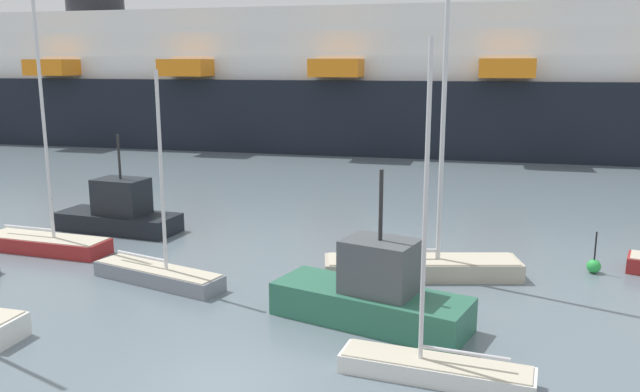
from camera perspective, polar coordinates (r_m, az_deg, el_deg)
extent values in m
plane|color=slate|center=(16.53, -8.76, -16.32)|extent=(600.00, 600.00, 0.00)
cube|color=#BCB29E|center=(23.92, 9.15, -6.43)|extent=(7.38, 3.37, 0.67)
cube|color=beige|center=(23.81, 9.18, -5.62)|extent=(7.07, 3.17, 0.04)
cylinder|color=silver|center=(22.87, 11.11, 8.63)|extent=(0.17, 0.17, 11.81)
cylinder|color=silver|center=(23.57, 6.69, -4.89)|extent=(3.17, 0.93, 0.14)
cube|color=white|center=(16.68, 10.33, -15.19)|extent=(4.92, 1.58, 0.48)
cube|color=beige|center=(16.56, 10.36, -14.40)|extent=(4.72, 1.47, 0.04)
cylinder|color=silver|center=(15.32, 9.48, -0.93)|extent=(0.12, 0.12, 7.89)
cylinder|color=silver|center=(16.34, 12.90, -13.61)|extent=(2.17, 0.32, 0.09)
cube|color=gray|center=(23.72, -14.39, -6.97)|extent=(5.42, 2.60, 0.55)
cube|color=beige|center=(23.63, -14.42, -6.29)|extent=(5.19, 2.45, 0.04)
cylinder|color=silver|center=(22.51, -14.10, 2.00)|extent=(0.13, 0.13, 7.03)
cylinder|color=silver|center=(24.05, -15.78, -5.22)|extent=(2.32, 0.74, 0.10)
cube|color=maroon|center=(29.10, -23.46, -4.02)|extent=(5.69, 1.88, 0.61)
cube|color=beige|center=(29.02, -23.51, -3.41)|extent=(5.46, 1.75, 0.04)
cylinder|color=silver|center=(27.92, -23.65, 6.37)|extent=(0.13, 0.13, 9.95)
cylinder|color=silver|center=(29.48, -24.75, -2.63)|extent=(2.52, 0.27, 0.11)
cube|color=black|center=(31.46, -17.73, -2.23)|extent=(6.07, 2.66, 0.86)
cube|color=#1E2328|center=(31.01, -17.44, -0.02)|extent=(2.48, 1.82, 1.66)
cylinder|color=#262626|center=(30.70, -17.65, 3.39)|extent=(0.12, 0.12, 2.06)
cube|color=#2D6B51|center=(19.62, 4.51, -9.87)|extent=(6.37, 3.65, 1.04)
cube|color=#4C5156|center=(19.05, 5.40, -6.32)|extent=(2.46, 2.09, 1.62)
cylinder|color=#262626|center=(18.55, 5.51, -0.84)|extent=(0.12, 0.12, 2.11)
sphere|color=green|center=(26.20, 23.43, -5.82)|extent=(0.52, 0.52, 0.52)
cylinder|color=black|center=(25.98, 23.57, -4.13)|extent=(0.06, 0.06, 1.09)
cube|color=black|center=(63.53, -2.84, 7.68)|extent=(116.07, 16.25, 6.38)
cube|color=white|center=(63.37, -2.88, 11.51)|extent=(106.78, 14.30, 2.09)
cube|color=white|center=(63.39, -2.90, 13.40)|extent=(100.37, 13.45, 2.09)
cube|color=white|center=(63.48, -2.92, 15.28)|extent=(93.97, 12.59, 2.09)
cube|color=orange|center=(65.02, -22.92, 10.62)|extent=(4.18, 3.25, 1.46)
cube|color=orange|center=(57.96, -11.93, 11.24)|extent=(4.18, 3.25, 1.46)
cube|color=orange|center=(53.46, 1.50, 11.46)|extent=(4.18, 3.25, 1.46)
cube|color=orange|center=(52.19, 16.45, 10.99)|extent=(4.18, 3.25, 1.46)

